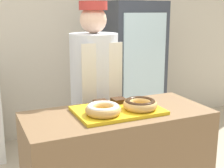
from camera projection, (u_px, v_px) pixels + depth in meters
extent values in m
cube|color=beige|center=(47.00, 34.00, 3.97)|extent=(8.00, 0.06, 2.70)
cube|color=yellow|center=(118.00, 110.00, 2.17)|extent=(0.60, 0.40, 0.02)
torus|color=tan|center=(103.00, 110.00, 2.05)|extent=(0.24, 0.24, 0.06)
torus|color=white|center=(103.00, 107.00, 2.04)|extent=(0.22, 0.22, 0.04)
torus|color=tan|center=(140.00, 105.00, 2.16)|extent=(0.24, 0.24, 0.06)
torus|color=#331E0F|center=(140.00, 102.00, 2.16)|extent=(0.22, 0.22, 0.04)
cube|color=#382111|center=(101.00, 103.00, 2.26)|extent=(0.10, 0.10, 0.03)
cube|color=#382111|center=(119.00, 100.00, 2.31)|extent=(0.10, 0.10, 0.03)
cylinder|color=#4C4C51|center=(95.00, 148.00, 2.87)|extent=(0.30, 0.30, 0.83)
cylinder|color=silver|center=(94.00, 70.00, 2.70)|extent=(0.41, 0.41, 0.62)
cube|color=silver|center=(103.00, 121.00, 2.62)|extent=(0.35, 0.02, 1.31)
sphere|color=beige|center=(93.00, 20.00, 2.60)|extent=(0.23, 0.23, 0.23)
cylinder|color=#B2332D|center=(93.00, 5.00, 2.57)|extent=(0.24, 0.24, 0.07)
cube|color=#333842|center=(132.00, 69.00, 4.16)|extent=(0.71, 0.63, 1.76)
cube|color=silver|center=(144.00, 71.00, 3.87)|extent=(0.58, 0.02, 1.41)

